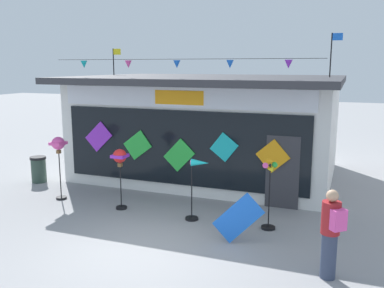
{
  "coord_description": "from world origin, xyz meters",
  "views": [
    {
      "loc": [
        3.99,
        -7.36,
        3.85
      ],
      "look_at": [
        -0.26,
        3.77,
        1.61
      ],
      "focal_mm": 39.17,
      "sensor_mm": 36.0,
      "label": 1
    }
  ],
  "objects": [
    {
      "name": "wind_spinner_far_left",
      "position": [
        -3.78,
        2.26,
        1.51
      ],
      "size": [
        0.38,
        0.38,
        1.84
      ],
      "color": "black",
      "rests_on": "ground_plane"
    },
    {
      "name": "person_near_camera",
      "position": [
        3.79,
        0.17,
        0.89
      ],
      "size": [
        0.45,
        0.47,
        1.68
      ],
      "rotation": [
        0.0,
        0.0,
        3.86
      ],
      "color": "#333D56",
      "rests_on": "ground_plane"
    },
    {
      "name": "ground_plane",
      "position": [
        0.0,
        0.0,
        0.0
      ],
      "size": [
        80.0,
        80.0,
        0.0
      ],
      "primitive_type": "plane",
      "color": "gray"
    },
    {
      "name": "trash_bin",
      "position": [
        -5.63,
        3.48,
        0.44
      ],
      "size": [
        0.52,
        0.52,
        0.87
      ],
      "color": "#2D4238",
      "rests_on": "ground_plane"
    },
    {
      "name": "kite_shop_building",
      "position": [
        -0.64,
        6.64,
        1.76
      ],
      "size": [
        8.75,
        6.66,
        4.84
      ],
      "color": "silver",
      "rests_on": "ground_plane"
    },
    {
      "name": "wind_spinner_left",
      "position": [
        -1.69,
        2.13,
        1.34
      ],
      "size": [
        0.38,
        0.38,
        1.66
      ],
      "color": "black",
      "rests_on": "ground_plane"
    },
    {
      "name": "display_kite_on_ground",
      "position": [
        1.84,
        1.11,
        0.57
      ],
      "size": [
        1.13,
        0.25,
        1.13
      ],
      "primitive_type": "cube",
      "rotation": [
        -0.21,
        0.79,
        0.0
      ],
      "color": "blue",
      "rests_on": "ground_plane"
    },
    {
      "name": "wind_spinner_center_left",
      "position": [
        0.53,
        2.05,
        1.06
      ],
      "size": [
        0.62,
        0.33,
        1.59
      ],
      "color": "black",
      "rests_on": "ground_plane"
    },
    {
      "name": "wind_spinner_center_right",
      "position": [
        2.32,
        2.11,
        0.98
      ],
      "size": [
        0.33,
        0.33,
        1.74
      ],
      "color": "black",
      "rests_on": "ground_plane"
    }
  ]
}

